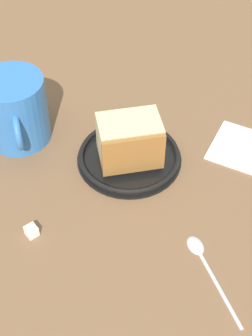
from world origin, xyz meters
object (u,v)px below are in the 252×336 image
at_px(cake_slice, 129,142).
at_px(sugar_cube, 31,231).
at_px(tea_mug, 15,110).
at_px(teaspoon, 204,259).
at_px(small_plate, 129,158).

relative_size(cake_slice, sugar_cube, 7.17).
bearing_deg(sugar_cube, tea_mug, 114.71).
bearing_deg(teaspoon, sugar_cube, -178.24).
distance_m(tea_mug, teaspoon, 0.35).
xyz_separation_m(tea_mug, teaspoon, (0.30, -0.17, -0.05)).
distance_m(teaspoon, sugar_cube, 0.22).
relative_size(cake_slice, teaspoon, 0.87).
height_order(cake_slice, teaspoon, cake_slice).
bearing_deg(cake_slice, teaspoon, -49.36).
height_order(small_plate, cake_slice, cake_slice).
height_order(small_plate, teaspoon, small_plate).
bearing_deg(small_plate, tea_mug, 174.42).
height_order(cake_slice, sugar_cube, cake_slice).
relative_size(tea_mug, sugar_cube, 8.08).
xyz_separation_m(cake_slice, tea_mug, (-0.18, 0.02, 0.01)).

